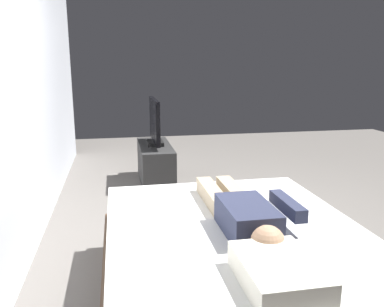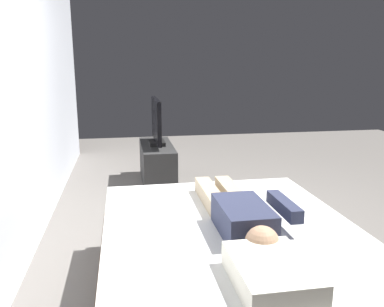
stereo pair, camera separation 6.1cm
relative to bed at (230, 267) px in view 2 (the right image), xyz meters
The scene contains 8 objects.
ground_plane 1.14m from the bed, 14.04° to the right, with size 10.00×10.00×0.00m, color slate.
back_wall 2.36m from the bed, 44.32° to the left, with size 6.40×0.10×2.80m, color silver.
bed is the anchor object (origin of this frame).
pillow 0.75m from the bed, behind, with size 0.48×0.34×0.12m, color silver.
person 0.36m from the bed, 63.78° to the right, with size 1.26×0.46×0.18m.
remote 0.57m from the bed, 68.77° to the right, with size 0.15×0.04×0.02m, color black.
tv_stand 2.80m from the bed, ahead, with size 1.10×0.40×0.50m, color #2D2D2D.
tv 2.85m from the bed, ahead, with size 0.88×0.20×0.59m.
Camera 2 is at (-3.29, 0.90, 1.53)m, focal length 37.01 mm.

